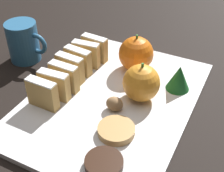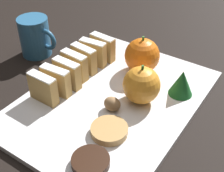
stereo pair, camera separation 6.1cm
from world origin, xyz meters
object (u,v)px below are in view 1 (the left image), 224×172
Objects in this scene: orange_near at (137,54)px; chocolate_cookie at (104,163)px; orange_far at (141,83)px; coffee_mug at (24,42)px; walnut at (115,104)px.

chocolate_cookie is (0.06, -0.28, -0.03)m from orange_near.
coffee_mug is at bearing 175.08° from orange_far.
coffee_mug is (-0.26, -0.06, -0.00)m from orange_near.
walnut is at bearing -118.90° from orange_far.
orange_far reaches higher than chocolate_cookie.
orange_far is 1.32× the size of chocolate_cookie.
orange_far is 2.44× the size of walnut.
coffee_mug reaches higher than walnut.
coffee_mug is at bearing -166.18° from orange_near.
orange_near is at bearing 13.82° from coffee_mug.
orange_near is 0.82× the size of coffee_mug.
walnut is (0.02, -0.15, -0.03)m from orange_near.
coffee_mug is (-0.31, 0.03, -0.00)m from orange_far.
orange_far is (0.05, -0.09, -0.00)m from orange_near.
walnut is at bearing -83.36° from orange_near.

